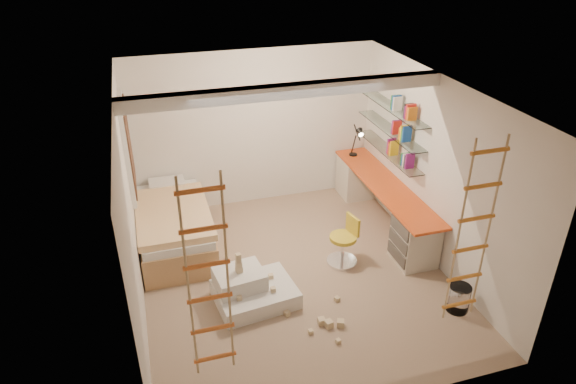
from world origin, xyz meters
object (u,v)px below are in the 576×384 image
object	(u,v)px
desk	(383,203)
swivel_chair	(344,247)
bed	(174,226)
play_platform	(251,290)

from	to	relation	value
desk	swivel_chair	distance (m)	1.24
desk	swivel_chair	size ratio (longest dim) A/B	3.84
bed	swivel_chair	xyz separation A→B (m)	(2.24, -1.13, -0.06)
bed	play_platform	size ratio (longest dim) A/B	1.87
swivel_chair	play_platform	bearing A→B (deg)	-163.43
swivel_chair	desk	bearing A→B (deg)	38.66
desk	play_platform	distance (m)	2.69
play_platform	swivel_chair	bearing A→B (deg)	16.57
bed	play_platform	bearing A→B (deg)	-62.99
bed	swivel_chair	bearing A→B (deg)	-26.83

